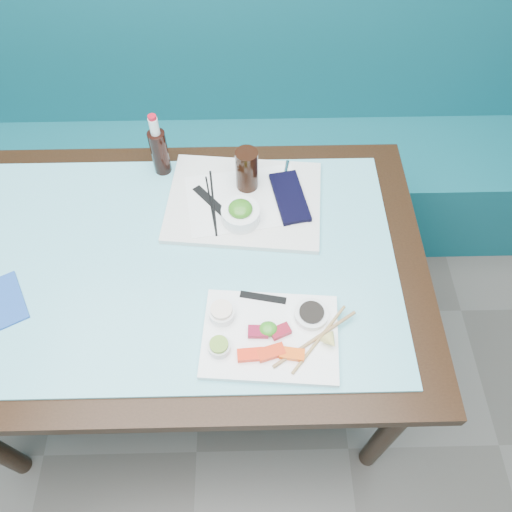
{
  "coord_description": "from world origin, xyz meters",
  "views": [
    {
      "loc": [
        0.21,
        0.69,
        1.91
      ],
      "look_at": [
        0.22,
        1.43,
        0.8
      ],
      "focal_mm": 35.0,
      "sensor_mm": 36.0,
      "label": 1
    }
  ],
  "objects_px": {
    "booth_bench": "(200,147)",
    "sashimi_plate": "(270,336)",
    "dining_table": "(179,278)",
    "cola_bottle_body": "(160,152)",
    "serving_tray": "(244,201)",
    "seaweed_bowl": "(241,215)",
    "cola_glass": "(247,170)"
  },
  "relations": [
    {
      "from": "serving_tray",
      "to": "cola_bottle_body",
      "type": "height_order",
      "value": "cola_bottle_body"
    },
    {
      "from": "dining_table",
      "to": "cola_glass",
      "type": "relative_size",
      "value": 10.24
    },
    {
      "from": "booth_bench",
      "to": "dining_table",
      "type": "height_order",
      "value": "booth_bench"
    },
    {
      "from": "dining_table",
      "to": "serving_tray",
      "type": "xyz_separation_m",
      "value": [
        0.19,
        0.2,
        0.1
      ]
    },
    {
      "from": "cola_bottle_body",
      "to": "dining_table",
      "type": "bearing_deg",
      "value": -80.25
    },
    {
      "from": "seaweed_bowl",
      "to": "serving_tray",
      "type": "bearing_deg",
      "value": 82.41
    },
    {
      "from": "sashimi_plate",
      "to": "cola_bottle_body",
      "type": "xyz_separation_m",
      "value": [
        -0.31,
        0.58,
        0.07
      ]
    },
    {
      "from": "sashimi_plate",
      "to": "serving_tray",
      "type": "height_order",
      "value": "same"
    },
    {
      "from": "booth_bench",
      "to": "sashimi_plate",
      "type": "relative_size",
      "value": 8.95
    },
    {
      "from": "dining_table",
      "to": "cola_bottle_body",
      "type": "bearing_deg",
      "value": 99.75
    },
    {
      "from": "seaweed_bowl",
      "to": "sashimi_plate",
      "type": "bearing_deg",
      "value": -78.88
    },
    {
      "from": "dining_table",
      "to": "sashimi_plate",
      "type": "height_order",
      "value": "sashimi_plate"
    },
    {
      "from": "sashimi_plate",
      "to": "seaweed_bowl",
      "type": "xyz_separation_m",
      "value": [
        -0.07,
        0.36,
        0.03
      ]
    },
    {
      "from": "sashimi_plate",
      "to": "serving_tray",
      "type": "xyz_separation_m",
      "value": [
        -0.06,
        0.44,
        -0.0
      ]
    },
    {
      "from": "cola_glass",
      "to": "cola_bottle_body",
      "type": "xyz_separation_m",
      "value": [
        -0.26,
        0.09,
        -0.01
      ]
    },
    {
      "from": "dining_table",
      "to": "sashimi_plate",
      "type": "xyz_separation_m",
      "value": [
        0.25,
        -0.24,
        0.1
      ]
    },
    {
      "from": "cola_bottle_body",
      "to": "cola_glass",
      "type": "bearing_deg",
      "value": -18.41
    },
    {
      "from": "dining_table",
      "to": "cola_bottle_body",
      "type": "height_order",
      "value": "cola_bottle_body"
    },
    {
      "from": "booth_bench",
      "to": "seaweed_bowl",
      "type": "relative_size",
      "value": 27.22
    },
    {
      "from": "dining_table",
      "to": "seaweed_bowl",
      "type": "bearing_deg",
      "value": 34.54
    },
    {
      "from": "sashimi_plate",
      "to": "serving_tray",
      "type": "distance_m",
      "value": 0.44
    },
    {
      "from": "dining_table",
      "to": "serving_tray",
      "type": "relative_size",
      "value": 3.11
    },
    {
      "from": "booth_bench",
      "to": "cola_glass",
      "type": "xyz_separation_m",
      "value": [
        0.2,
        -0.58,
        0.47
      ]
    },
    {
      "from": "serving_tray",
      "to": "cola_glass",
      "type": "height_order",
      "value": "cola_glass"
    },
    {
      "from": "serving_tray",
      "to": "cola_bottle_body",
      "type": "relative_size",
      "value": 3.0
    },
    {
      "from": "booth_bench",
      "to": "dining_table",
      "type": "distance_m",
      "value": 0.89
    },
    {
      "from": "booth_bench",
      "to": "serving_tray",
      "type": "xyz_separation_m",
      "value": [
        0.19,
        -0.64,
        0.39
      ]
    },
    {
      "from": "booth_bench",
      "to": "cola_bottle_body",
      "type": "bearing_deg",
      "value": -96.79
    },
    {
      "from": "seaweed_bowl",
      "to": "dining_table",
      "type": "bearing_deg",
      "value": -145.46
    },
    {
      "from": "serving_tray",
      "to": "seaweed_bowl",
      "type": "height_order",
      "value": "seaweed_bowl"
    },
    {
      "from": "booth_bench",
      "to": "cola_bottle_body",
      "type": "relative_size",
      "value": 19.98
    },
    {
      "from": "dining_table",
      "to": "serving_tray",
      "type": "height_order",
      "value": "serving_tray"
    }
  ]
}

